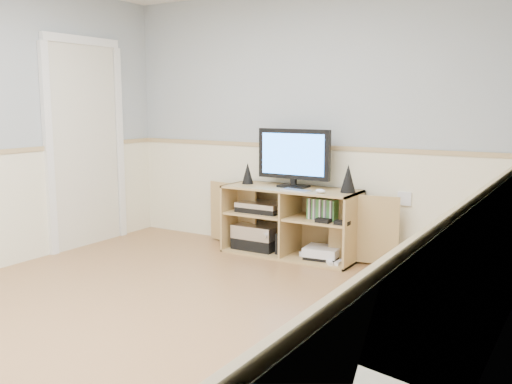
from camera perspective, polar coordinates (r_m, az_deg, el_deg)
room at (r=3.78m, az=-10.38°, el=5.36°), size 4.04×4.54×2.54m
media_cabinet at (r=5.45m, az=3.76°, el=-2.81°), size 2.02×0.48×0.65m
monitor at (r=5.35m, az=3.79°, el=3.63°), size 0.73×0.18×0.55m
speaker_left at (r=5.59m, az=-0.84°, el=1.88°), size 0.11×0.11×0.21m
speaker_right at (r=5.11m, az=9.20°, el=1.34°), size 0.14×0.14×0.25m
keyboard at (r=5.16m, az=4.03°, el=0.18°), size 0.29×0.16×0.01m
mouse at (r=5.06m, az=6.47°, el=0.09°), size 0.10×0.08×0.04m
av_components at (r=5.59m, az=0.33°, el=-3.69°), size 0.52×0.32×0.47m
game_consoles at (r=5.31m, az=6.58°, el=-6.08°), size 0.46×0.30×0.11m
game_cases at (r=5.21m, az=6.74°, el=-1.70°), size 0.27×0.14×0.19m
wall_outlet at (r=5.21m, az=14.65°, el=-0.64°), size 0.12×0.03×0.12m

